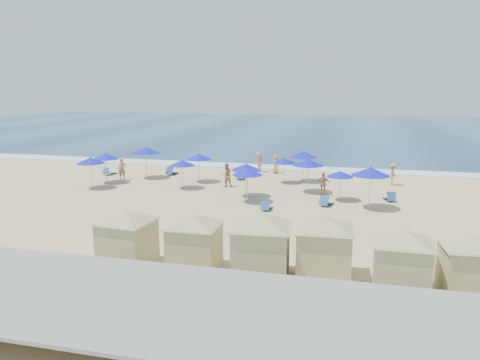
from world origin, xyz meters
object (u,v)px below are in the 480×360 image
umbrella_9 (303,154)px  beachgoer_0 (122,169)px  umbrella_8 (308,162)px  beachgoer_2 (323,184)px  cabana_1 (194,235)px  beachgoer_1 (226,175)px  umbrella_1 (91,160)px  cabana_0 (127,231)px  umbrella_11 (371,171)px  cabana_4 (402,253)px  beachgoer_5 (259,162)px  umbrella_10 (340,174)px  trash_bin (271,232)px  beachgoer_3 (393,174)px  cabana_5 (470,257)px  beachgoer_4 (276,164)px  umbrella_6 (248,172)px  umbrella_0 (105,156)px  umbrella_3 (182,163)px  umbrella_2 (146,150)px  cabana_2 (261,238)px  umbrella_7 (284,161)px  cabana_3 (324,239)px  umbrella_5 (246,167)px

umbrella_9 → beachgoer_0: bearing=-169.5°
umbrella_8 → beachgoer_2: 1.93m
cabana_1 → beachgoer_1: cabana_1 is taller
umbrella_1 → beachgoer_1: bearing=17.2°
cabana_0 → umbrella_11: 15.96m
cabana_4 → beachgoer_5: (-10.15, 22.98, -0.65)m
umbrella_8 → umbrella_10: bearing=-39.7°
trash_bin → cabana_1: (-2.33, -4.70, 1.14)m
beachgoer_3 → umbrella_11: bearing=178.2°
umbrella_8 → umbrella_11: (4.23, -3.61, 0.17)m
umbrella_9 → beachgoer_2: umbrella_9 is taller
cabana_5 → beachgoer_4: bearing=116.2°
beachgoer_0 → beachgoer_1: beachgoer_1 is taller
umbrella_6 → umbrella_8: size_ratio=0.93×
umbrella_0 → beachgoer_5: size_ratio=1.36×
umbrella_3 → umbrella_11: 13.66m
umbrella_2 → beachgoer_2: 15.07m
umbrella_0 → umbrella_1: 2.07m
trash_bin → beachgoer_0: 18.86m
umbrella_0 → umbrella_11: 20.24m
umbrella_9 → beachgoer_5: (-4.27, 3.35, -1.31)m
umbrella_9 → beachgoer_2: bearing=-66.0°
beachgoer_4 → trash_bin: bearing=143.6°
umbrella_1 → umbrella_10: umbrella_1 is taller
umbrella_11 → beachgoer_2: size_ratio=1.66×
umbrella_3 → cabana_2: bearing=-58.7°
cabana_5 → umbrella_7: cabana_5 is taller
umbrella_8 → umbrella_2: bearing=171.1°
umbrella_9 → beachgoer_3: size_ratio=1.45×
umbrella_6 → beachgoer_2: (4.70, 3.14, -1.22)m
umbrella_8 → beachgoer_1: size_ratio=1.39×
trash_bin → beachgoer_5: size_ratio=0.42×
umbrella_2 → trash_bin: bearing=-45.4°
beachgoer_2 → cabana_3: bearing=99.3°
umbrella_11 → umbrella_9: bearing=124.3°
umbrella_3 → beachgoer_3: bearing=18.1°
cabana_5 → umbrella_5: (-11.47, 13.10, 0.63)m
umbrella_2 → umbrella_11: size_ratio=0.99×
umbrella_0 → umbrella_9: (15.00, 4.20, 0.08)m
cabana_0 → beachgoer_1: size_ratio=2.36×
beachgoer_1 → beachgoer_3: (12.34, 3.62, -0.03)m
umbrella_0 → beachgoer_3: umbrella_0 is taller
beachgoer_5 → umbrella_1: bearing=-95.9°
umbrella_0 → umbrella_5: size_ratio=1.02×
cabana_5 → cabana_3: bearing=177.6°
beachgoer_4 → beachgoer_5: (-1.55, 0.22, 0.09)m
beachgoer_3 → beachgoer_0: bearing=110.3°
cabana_5 → umbrella_2: size_ratio=1.50×
umbrella_1 → umbrella_5: bearing=0.9°
beachgoer_5 → beachgoer_4: bearing=34.3°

